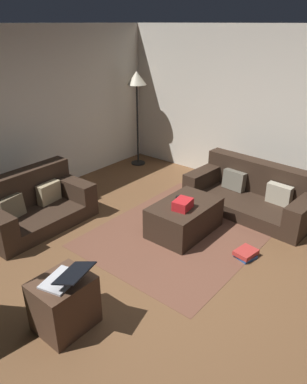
{
  "coord_description": "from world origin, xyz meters",
  "views": [
    {
      "loc": [
        -2.54,
        -1.94,
        2.62
      ],
      "look_at": [
        0.52,
        0.58,
        0.75
      ],
      "focal_mm": 33.9,
      "sensor_mm": 36.0,
      "label": 1
    }
  ],
  "objects_px": {
    "couch_left": "(32,205)",
    "tv_remote": "(182,197)",
    "side_table": "(64,303)",
    "gift_box": "(183,204)",
    "book_stack": "(246,254)",
    "corner_lamp": "(137,86)",
    "laptop": "(66,277)",
    "ottoman": "(184,218)",
    "couch_right": "(254,193)"
  },
  "relations": [
    {
      "from": "couch_left",
      "to": "tv_remote",
      "type": "distance_m",
      "value": 2.1
    },
    {
      "from": "couch_left",
      "to": "side_table",
      "type": "bearing_deg",
      "value": 63.09
    },
    {
      "from": "gift_box",
      "to": "tv_remote",
      "type": "relative_size",
      "value": 1.61
    },
    {
      "from": "couch_left",
      "to": "gift_box",
      "type": "relative_size",
      "value": 5.99
    },
    {
      "from": "tv_remote",
      "to": "book_stack",
      "type": "bearing_deg",
      "value": -118.93
    },
    {
      "from": "tv_remote",
      "to": "gift_box",
      "type": "bearing_deg",
      "value": -164.54
    },
    {
      "from": "side_table",
      "to": "book_stack",
      "type": "bearing_deg",
      "value": -21.24
    },
    {
      "from": "tv_remote",
      "to": "couch_left",
      "type": "bearing_deg",
      "value": 105.34
    },
    {
      "from": "corner_lamp",
      "to": "side_table",
      "type": "bearing_deg",
      "value": -147.26
    },
    {
      "from": "laptop",
      "to": "corner_lamp",
      "type": "relative_size",
      "value": 0.27
    },
    {
      "from": "couch_left",
      "to": "laptop",
      "type": "relative_size",
      "value": 3.18
    },
    {
      "from": "couch_left",
      "to": "gift_box",
      "type": "height_order",
      "value": "couch_left"
    },
    {
      "from": "tv_remote",
      "to": "laptop",
      "type": "relative_size",
      "value": 0.33
    },
    {
      "from": "gift_box",
      "to": "book_stack",
      "type": "distance_m",
      "value": 0.99
    },
    {
      "from": "side_table",
      "to": "tv_remote",
      "type": "bearing_deg",
      "value": 6.5
    },
    {
      "from": "tv_remote",
      "to": "corner_lamp",
      "type": "distance_m",
      "value": 2.79
    },
    {
      "from": "laptop",
      "to": "corner_lamp",
      "type": "bearing_deg",
      "value": 33.49
    },
    {
      "from": "tv_remote",
      "to": "corner_lamp",
      "type": "relative_size",
      "value": 0.09
    },
    {
      "from": "ottoman",
      "to": "laptop",
      "type": "xyz_separation_m",
      "value": [
        -2.09,
        -0.18,
        0.37
      ]
    },
    {
      "from": "ottoman",
      "to": "tv_remote",
      "type": "xyz_separation_m",
      "value": [
        0.11,
        0.13,
        0.22
      ]
    },
    {
      "from": "couch_left",
      "to": "ottoman",
      "type": "relative_size",
      "value": 1.56
    },
    {
      "from": "laptop",
      "to": "side_table",
      "type": "bearing_deg",
      "value": 105.15
    },
    {
      "from": "couch_left",
      "to": "couch_right",
      "type": "xyz_separation_m",
      "value": [
        2.4,
        -2.22,
        -0.02
      ]
    },
    {
      "from": "book_stack",
      "to": "ottoman",
      "type": "bearing_deg",
      "value": 88.97
    },
    {
      "from": "ottoman",
      "to": "tv_remote",
      "type": "height_order",
      "value": "tv_remote"
    },
    {
      "from": "couch_right",
      "to": "book_stack",
      "type": "distance_m",
      "value": 1.36
    },
    {
      "from": "couch_right",
      "to": "book_stack",
      "type": "relative_size",
      "value": 6.48
    },
    {
      "from": "ottoman",
      "to": "corner_lamp",
      "type": "height_order",
      "value": "corner_lamp"
    },
    {
      "from": "gift_box",
      "to": "tv_remote",
      "type": "bearing_deg",
      "value": 37.76
    },
    {
      "from": "corner_lamp",
      "to": "laptop",
      "type": "bearing_deg",
      "value": -146.51
    },
    {
      "from": "side_table",
      "to": "couch_right",
      "type": "bearing_deg",
      "value": -5.2
    },
    {
      "from": "ottoman",
      "to": "gift_box",
      "type": "height_order",
      "value": "gift_box"
    },
    {
      "from": "laptop",
      "to": "book_stack",
      "type": "distance_m",
      "value": 2.27
    },
    {
      "from": "book_stack",
      "to": "gift_box",
      "type": "bearing_deg",
      "value": 97.91
    },
    {
      "from": "couch_right",
      "to": "tv_remote",
      "type": "relative_size",
      "value": 12.12
    },
    {
      "from": "tv_remote",
      "to": "corner_lamp",
      "type": "height_order",
      "value": "corner_lamp"
    },
    {
      "from": "ottoman",
      "to": "laptop",
      "type": "height_order",
      "value": "laptop"
    },
    {
      "from": "ottoman",
      "to": "gift_box",
      "type": "xyz_separation_m",
      "value": [
        -0.14,
        -0.06,
        0.28
      ]
    },
    {
      "from": "tv_remote",
      "to": "book_stack",
      "type": "relative_size",
      "value": 0.54
    },
    {
      "from": "laptop",
      "to": "corner_lamp",
      "type": "xyz_separation_m",
      "value": [
        3.66,
        2.42,
        0.96
      ]
    },
    {
      "from": "couch_right",
      "to": "book_stack",
      "type": "height_order",
      "value": "couch_right"
    },
    {
      "from": "gift_box",
      "to": "book_stack",
      "type": "bearing_deg",
      "value": -82.09
    },
    {
      "from": "tv_remote",
      "to": "book_stack",
      "type": "height_order",
      "value": "tv_remote"
    },
    {
      "from": "side_table",
      "to": "corner_lamp",
      "type": "bearing_deg",
      "value": 32.74
    },
    {
      "from": "couch_left",
      "to": "laptop",
      "type": "bearing_deg",
      "value": 64.14
    },
    {
      "from": "ottoman",
      "to": "side_table",
      "type": "xyz_separation_m",
      "value": [
        -2.1,
        -0.12,
        0.05
      ]
    },
    {
      "from": "gift_box",
      "to": "tv_remote",
      "type": "distance_m",
      "value": 0.31
    },
    {
      "from": "couch_right",
      "to": "laptop",
      "type": "distance_m",
      "value": 3.34
    },
    {
      "from": "couch_left",
      "to": "couch_right",
      "type": "distance_m",
      "value": 3.27
    },
    {
      "from": "couch_left",
      "to": "gift_box",
      "type": "xyz_separation_m",
      "value": [
        1.04,
        -1.85,
        0.21
      ]
    }
  ]
}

